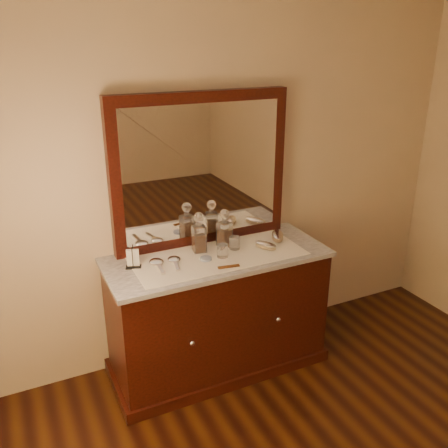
{
  "coord_description": "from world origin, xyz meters",
  "views": [
    {
      "loc": [
        -1.17,
        -0.6,
        2.17
      ],
      "look_at": [
        0.0,
        1.85,
        1.1
      ],
      "focal_mm": 38.68,
      "sensor_mm": 36.0,
      "label": 1
    }
  ],
  "objects_px": {
    "dresser_cabinet": "(218,314)",
    "mirror_frame": "(201,170)",
    "pin_dish": "(206,259)",
    "decanter_right": "(224,232)",
    "comb": "(229,267)",
    "hand_mirror_inner": "(175,260)",
    "brush_near": "(266,245)",
    "decanter_left": "(199,236)",
    "brush_far": "(278,236)",
    "hand_mirror_outer": "(157,263)",
    "napkin_rack": "(133,259)"
  },
  "relations": [
    {
      "from": "pin_dish",
      "to": "brush_near",
      "type": "relative_size",
      "value": 0.46
    },
    {
      "from": "brush_far",
      "to": "hand_mirror_outer",
      "type": "xyz_separation_m",
      "value": [
        -0.87,
        -0.02,
        -0.01
      ]
    },
    {
      "from": "comb",
      "to": "hand_mirror_outer",
      "type": "height_order",
      "value": "hand_mirror_outer"
    },
    {
      "from": "pin_dish",
      "to": "decanter_left",
      "type": "bearing_deg",
      "value": 84.21
    },
    {
      "from": "comb",
      "to": "decanter_right",
      "type": "distance_m",
      "value": 0.33
    },
    {
      "from": "dresser_cabinet",
      "to": "napkin_rack",
      "type": "height_order",
      "value": "napkin_rack"
    },
    {
      "from": "mirror_frame",
      "to": "brush_far",
      "type": "xyz_separation_m",
      "value": [
        0.48,
        -0.2,
        -0.47
      ]
    },
    {
      "from": "dresser_cabinet",
      "to": "brush_far",
      "type": "bearing_deg",
      "value": 5.72
    },
    {
      "from": "pin_dish",
      "to": "brush_far",
      "type": "height_order",
      "value": "brush_far"
    },
    {
      "from": "napkin_rack",
      "to": "decanter_right",
      "type": "bearing_deg",
      "value": 3.76
    },
    {
      "from": "pin_dish",
      "to": "decanter_right",
      "type": "distance_m",
      "value": 0.26
    },
    {
      "from": "decanter_left",
      "to": "brush_near",
      "type": "relative_size",
      "value": 1.62
    },
    {
      "from": "pin_dish",
      "to": "comb",
      "type": "xyz_separation_m",
      "value": [
        0.08,
        -0.16,
        -0.0
      ]
    },
    {
      "from": "decanter_right",
      "to": "mirror_frame",
      "type": "bearing_deg",
      "value": 124.64
    },
    {
      "from": "brush_far",
      "to": "decanter_left",
      "type": "bearing_deg",
      "value": 174.78
    },
    {
      "from": "decanter_left",
      "to": "hand_mirror_outer",
      "type": "relative_size",
      "value": 1.18
    },
    {
      "from": "dresser_cabinet",
      "to": "pin_dish",
      "type": "xyz_separation_m",
      "value": [
        -0.1,
        -0.04,
        0.45
      ]
    },
    {
      "from": "decanter_left",
      "to": "napkin_rack",
      "type": "bearing_deg",
      "value": -175.01
    },
    {
      "from": "mirror_frame",
      "to": "brush_far",
      "type": "distance_m",
      "value": 0.7
    },
    {
      "from": "comb",
      "to": "hand_mirror_inner",
      "type": "height_order",
      "value": "hand_mirror_inner"
    },
    {
      "from": "napkin_rack",
      "to": "decanter_left",
      "type": "height_order",
      "value": "decanter_left"
    },
    {
      "from": "brush_far",
      "to": "dresser_cabinet",
      "type": "bearing_deg",
      "value": -174.28
    },
    {
      "from": "brush_near",
      "to": "pin_dish",
      "type": "bearing_deg",
      "value": 178.35
    },
    {
      "from": "decanter_right",
      "to": "brush_near",
      "type": "xyz_separation_m",
      "value": [
        0.23,
        -0.15,
        -0.08
      ]
    },
    {
      "from": "comb",
      "to": "decanter_right",
      "type": "xyz_separation_m",
      "value": [
        0.11,
        0.3,
        0.1
      ]
    },
    {
      "from": "mirror_frame",
      "to": "hand_mirror_outer",
      "type": "xyz_separation_m",
      "value": [
        -0.39,
        -0.22,
        -0.49
      ]
    },
    {
      "from": "decanter_left",
      "to": "brush_far",
      "type": "height_order",
      "value": "decanter_left"
    },
    {
      "from": "mirror_frame",
      "to": "hand_mirror_inner",
      "type": "distance_m",
      "value": 0.61
    },
    {
      "from": "mirror_frame",
      "to": "decanter_left",
      "type": "bearing_deg",
      "value": -119.58
    },
    {
      "from": "decanter_right",
      "to": "hand_mirror_outer",
      "type": "bearing_deg",
      "value": -171.6
    },
    {
      "from": "brush_near",
      "to": "hand_mirror_inner",
      "type": "relative_size",
      "value": 0.78
    },
    {
      "from": "napkin_rack",
      "to": "mirror_frame",
      "type": "bearing_deg",
      "value": 19.16
    },
    {
      "from": "hand_mirror_outer",
      "to": "decanter_left",
      "type": "bearing_deg",
      "value": 12.79
    },
    {
      "from": "mirror_frame",
      "to": "pin_dish",
      "type": "bearing_deg",
      "value": -108.85
    },
    {
      "from": "napkin_rack",
      "to": "brush_near",
      "type": "xyz_separation_m",
      "value": [
        0.86,
        -0.11,
        -0.03
      ]
    },
    {
      "from": "hand_mirror_outer",
      "to": "mirror_frame",
      "type": "bearing_deg",
      "value": 28.83
    },
    {
      "from": "brush_far",
      "to": "hand_mirror_inner",
      "type": "xyz_separation_m",
      "value": [
        -0.76,
        -0.03,
        -0.02
      ]
    },
    {
      "from": "brush_near",
      "to": "hand_mirror_inner",
      "type": "height_order",
      "value": "brush_near"
    },
    {
      "from": "napkin_rack",
      "to": "decanter_right",
      "type": "relative_size",
      "value": 0.54
    },
    {
      "from": "dresser_cabinet",
      "to": "mirror_frame",
      "type": "distance_m",
      "value": 0.97
    },
    {
      "from": "brush_far",
      "to": "brush_near",
      "type": "bearing_deg",
      "value": -146.75
    },
    {
      "from": "comb",
      "to": "brush_far",
      "type": "relative_size",
      "value": 0.71
    },
    {
      "from": "brush_near",
      "to": "brush_far",
      "type": "bearing_deg",
      "value": 33.25
    },
    {
      "from": "mirror_frame",
      "to": "decanter_left",
      "type": "height_order",
      "value": "mirror_frame"
    },
    {
      "from": "pin_dish",
      "to": "decanter_right",
      "type": "height_order",
      "value": "decanter_right"
    },
    {
      "from": "dresser_cabinet",
      "to": "decanter_left",
      "type": "bearing_deg",
      "value": 129.84
    },
    {
      "from": "mirror_frame",
      "to": "pin_dish",
      "type": "height_order",
      "value": "mirror_frame"
    },
    {
      "from": "hand_mirror_inner",
      "to": "pin_dish",
      "type": "bearing_deg",
      "value": -17.32
    },
    {
      "from": "mirror_frame",
      "to": "hand_mirror_outer",
      "type": "height_order",
      "value": "mirror_frame"
    },
    {
      "from": "napkin_rack",
      "to": "decanter_left",
      "type": "xyz_separation_m",
      "value": [
        0.45,
        0.04,
        0.05
      ]
    }
  ]
}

